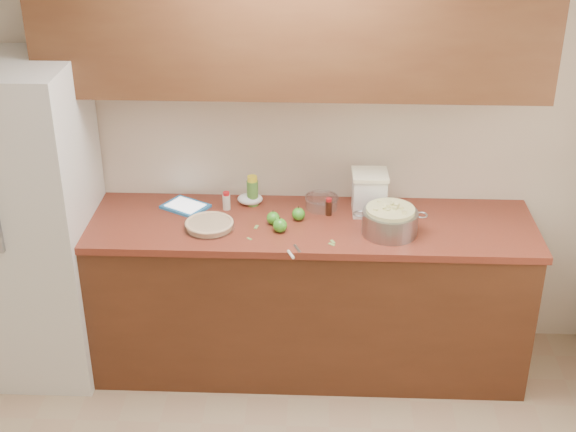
{
  "coord_description": "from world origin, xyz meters",
  "views": [
    {
      "loc": [
        0.15,
        -2.36,
        2.92
      ],
      "look_at": [
        -0.01,
        1.43,
        0.98
      ],
      "focal_mm": 50.0,
      "sensor_mm": 36.0,
      "label": 1
    }
  ],
  "objects_px": {
    "colander": "(390,221)",
    "tablet": "(185,206)",
    "flour_canister": "(369,192)",
    "pie": "(209,225)"
  },
  "relations": [
    {
      "from": "tablet",
      "to": "flour_canister",
      "type": "bearing_deg",
      "value": 30.46
    },
    {
      "from": "colander",
      "to": "tablet",
      "type": "distance_m",
      "value": 1.15
    },
    {
      "from": "pie",
      "to": "colander",
      "type": "xyz_separation_m",
      "value": [
        0.95,
        -0.01,
        0.05
      ]
    },
    {
      "from": "flour_canister",
      "to": "tablet",
      "type": "distance_m",
      "value": 1.03
    },
    {
      "from": "flour_canister",
      "to": "pie",
      "type": "bearing_deg",
      "value": -164.98
    },
    {
      "from": "colander",
      "to": "flour_canister",
      "type": "relative_size",
      "value": 1.64
    },
    {
      "from": "flour_canister",
      "to": "tablet",
      "type": "relative_size",
      "value": 0.81
    },
    {
      "from": "pie",
      "to": "flour_canister",
      "type": "distance_m",
      "value": 0.89
    },
    {
      "from": "colander",
      "to": "flour_canister",
      "type": "height_order",
      "value": "flour_canister"
    },
    {
      "from": "pie",
      "to": "flour_canister",
      "type": "height_order",
      "value": "flour_canister"
    }
  ]
}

